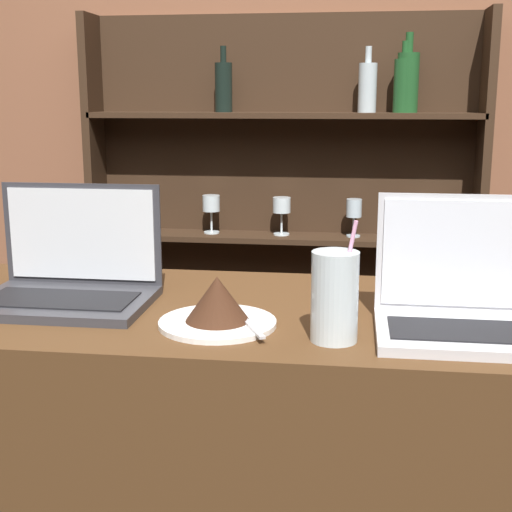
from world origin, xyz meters
name	(u,v)px	position (x,y,z in m)	size (l,w,h in m)	color
back_wall	(315,139)	(0.00, 1.67, 1.35)	(7.00, 0.06, 2.70)	brown
back_shelf	(286,246)	(-0.10, 1.59, 0.95)	(1.45, 0.18, 1.80)	#332114
laptop_near	(69,278)	(-0.43, 0.29, 1.14)	(0.35, 0.25, 0.24)	#333338
laptop_far	(459,303)	(0.34, 0.20, 1.15)	(0.29, 0.23, 0.24)	silver
cake_plate	(218,306)	(-0.09, 0.17, 1.13)	(0.22, 0.22, 0.09)	white
water_glass	(335,297)	(0.12, 0.12, 1.17)	(0.08, 0.08, 0.21)	silver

